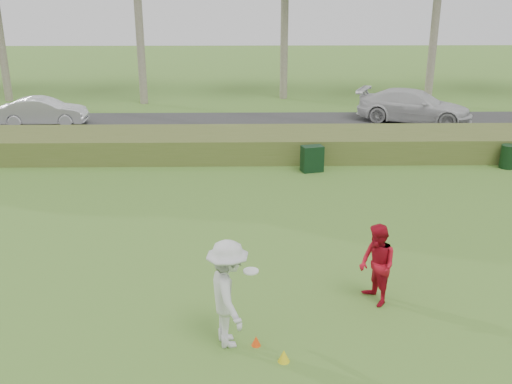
{
  "coord_description": "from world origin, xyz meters",
  "views": [
    {
      "loc": [
        -0.24,
        -9.28,
        5.97
      ],
      "look_at": [
        0.0,
        4.0,
        1.3
      ],
      "focal_mm": 40.0,
      "sensor_mm": 36.0,
      "label": 1
    }
  ],
  "objects_px": {
    "player_white": "(228,294)",
    "cone_yellow": "(284,356)",
    "car_mid": "(44,111)",
    "trash_bin": "(508,157)",
    "player_red": "(377,265)",
    "car_right": "(414,106)",
    "utility_cabinet": "(312,159)",
    "cone_orange": "(256,341)"
  },
  "relations": [
    {
      "from": "cone_orange",
      "to": "utility_cabinet",
      "type": "height_order",
      "value": "utility_cabinet"
    },
    {
      "from": "cone_yellow",
      "to": "car_right",
      "type": "xyz_separation_m",
      "value": [
        7.41,
        18.59,
        0.72
      ]
    },
    {
      "from": "car_mid",
      "to": "car_right",
      "type": "relative_size",
      "value": 0.74
    },
    {
      "from": "car_mid",
      "to": "trash_bin",
      "type": "bearing_deg",
      "value": -113.82
    },
    {
      "from": "player_red",
      "to": "car_right",
      "type": "bearing_deg",
      "value": 143.7
    },
    {
      "from": "utility_cabinet",
      "to": "cone_yellow",
      "type": "bearing_deg",
      "value": -113.13
    },
    {
      "from": "cone_orange",
      "to": "utility_cabinet",
      "type": "xyz_separation_m",
      "value": [
        2.16,
        10.46,
        0.36
      ]
    },
    {
      "from": "player_white",
      "to": "car_mid",
      "type": "height_order",
      "value": "player_white"
    },
    {
      "from": "player_red",
      "to": "car_right",
      "type": "xyz_separation_m",
      "value": [
        5.43,
        16.65,
        -0.01
      ]
    },
    {
      "from": "cone_yellow",
      "to": "car_right",
      "type": "height_order",
      "value": "car_right"
    },
    {
      "from": "utility_cabinet",
      "to": "car_mid",
      "type": "distance_m",
      "value": 13.88
    },
    {
      "from": "utility_cabinet",
      "to": "trash_bin",
      "type": "height_order",
      "value": "utility_cabinet"
    },
    {
      "from": "cone_yellow",
      "to": "car_mid",
      "type": "bearing_deg",
      "value": 118.84
    },
    {
      "from": "player_white",
      "to": "cone_orange",
      "type": "bearing_deg",
      "value": -116.3
    },
    {
      "from": "trash_bin",
      "to": "car_mid",
      "type": "xyz_separation_m",
      "value": [
        -18.83,
        7.08,
        0.28
      ]
    },
    {
      "from": "player_white",
      "to": "utility_cabinet",
      "type": "distance_m",
      "value": 10.71
    },
    {
      "from": "player_red",
      "to": "utility_cabinet",
      "type": "distance_m",
      "value": 9.0
    },
    {
      "from": "car_mid",
      "to": "car_right",
      "type": "bearing_deg",
      "value": -92.26
    },
    {
      "from": "cone_orange",
      "to": "cone_yellow",
      "type": "distance_m",
      "value": 0.67
    },
    {
      "from": "cone_orange",
      "to": "car_right",
      "type": "bearing_deg",
      "value": 66.5
    },
    {
      "from": "car_right",
      "to": "car_mid",
      "type": "bearing_deg",
      "value": 115.64
    },
    {
      "from": "utility_cabinet",
      "to": "player_white",
      "type": "bearing_deg",
      "value": -118.65
    },
    {
      "from": "player_red",
      "to": "utility_cabinet",
      "type": "bearing_deg",
      "value": 163.58
    },
    {
      "from": "player_white",
      "to": "cone_yellow",
      "type": "relative_size",
      "value": 8.76
    },
    {
      "from": "cone_yellow",
      "to": "car_right",
      "type": "relative_size",
      "value": 0.04
    },
    {
      "from": "player_white",
      "to": "cone_orange",
      "type": "xyz_separation_m",
      "value": [
        0.49,
        -0.09,
        -0.9
      ]
    },
    {
      "from": "utility_cabinet",
      "to": "trash_bin",
      "type": "relative_size",
      "value": 1.09
    },
    {
      "from": "player_white",
      "to": "player_red",
      "type": "relative_size",
      "value": 1.18
    },
    {
      "from": "cone_yellow",
      "to": "utility_cabinet",
      "type": "height_order",
      "value": "utility_cabinet"
    },
    {
      "from": "utility_cabinet",
      "to": "car_mid",
      "type": "bearing_deg",
      "value": 133.62
    },
    {
      "from": "trash_bin",
      "to": "player_white",
      "type": "bearing_deg",
      "value": -132.35
    },
    {
      "from": "utility_cabinet",
      "to": "car_right",
      "type": "height_order",
      "value": "car_right"
    },
    {
      "from": "player_red",
      "to": "trash_bin",
      "type": "xyz_separation_m",
      "value": [
        6.78,
        9.28,
        -0.42
      ]
    },
    {
      "from": "player_white",
      "to": "car_mid",
      "type": "relative_size",
      "value": 0.51
    },
    {
      "from": "utility_cabinet",
      "to": "trash_bin",
      "type": "bearing_deg",
      "value": -12.04
    },
    {
      "from": "cone_yellow",
      "to": "car_mid",
      "type": "distance_m",
      "value": 20.9
    },
    {
      "from": "player_white",
      "to": "cone_orange",
      "type": "height_order",
      "value": "player_white"
    },
    {
      "from": "cone_orange",
      "to": "trash_bin",
      "type": "height_order",
      "value": "trash_bin"
    },
    {
      "from": "player_red",
      "to": "car_right",
      "type": "distance_m",
      "value": 17.51
    },
    {
      "from": "player_white",
      "to": "utility_cabinet",
      "type": "bearing_deg",
      "value": -29.72
    },
    {
      "from": "cone_orange",
      "to": "cone_yellow",
      "type": "height_order",
      "value": "cone_yellow"
    },
    {
      "from": "utility_cabinet",
      "to": "car_right",
      "type": "xyz_separation_m",
      "value": [
        5.72,
        7.65,
        0.37
      ]
    }
  ]
}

